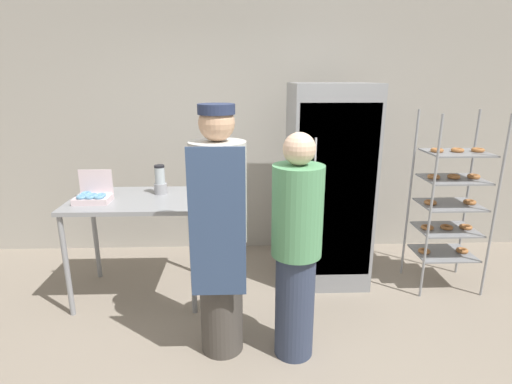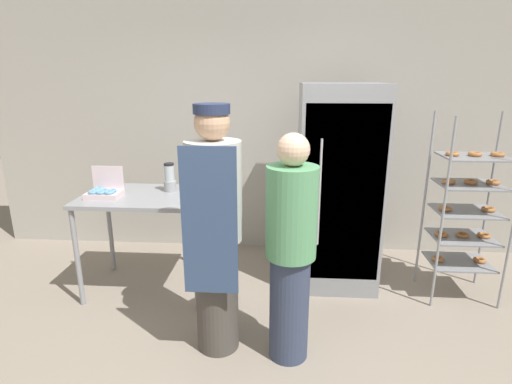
{
  "view_description": "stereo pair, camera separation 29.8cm",
  "coord_description": "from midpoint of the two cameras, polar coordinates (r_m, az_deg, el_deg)",
  "views": [
    {
      "loc": [
        -0.17,
        -2.17,
        1.94
      ],
      "look_at": [
        -0.08,
        0.7,
        1.11
      ],
      "focal_mm": 28.0,
      "sensor_mm": 36.0,
      "label": 1
    },
    {
      "loc": [
        0.12,
        -2.16,
        1.94
      ],
      "look_at": [
        -0.08,
        0.7,
        1.11
      ],
      "focal_mm": 28.0,
      "sensor_mm": 36.0,
      "label": 2
    }
  ],
  "objects": [
    {
      "name": "blender_pitcher",
      "position": [
        3.71,
        -10.01,
        1.84
      ],
      "size": [
        0.11,
        0.11,
        0.26
      ],
      "color": "#99999E",
      "rests_on": "prep_counter"
    },
    {
      "name": "ground_plane",
      "position": [
        2.91,
        3.84,
        -25.79
      ],
      "size": [
        14.0,
        14.0,
        0.0
      ],
      "primitive_type": "plane",
      "color": "gray"
    },
    {
      "name": "baking_rack",
      "position": [
        4.01,
        29.78,
        -2.25
      ],
      "size": [
        0.59,
        0.47,
        1.66
      ],
      "color": "#93969B",
      "rests_on": "ground_plane"
    },
    {
      "name": "prep_counter",
      "position": [
        3.69,
        -13.28,
        -1.95
      ],
      "size": [
        1.11,
        0.75,
        0.93
      ],
      "color": "gray",
      "rests_on": "ground_plane"
    },
    {
      "name": "person_customer",
      "position": [
        2.72,
        8.13,
        -8.29
      ],
      "size": [
        0.34,
        0.34,
        1.61
      ],
      "color": "#333D56",
      "rests_on": "ground_plane"
    },
    {
      "name": "back_wall",
      "position": [
        4.49,
        4.34,
        9.19
      ],
      "size": [
        6.4,
        0.12,
        2.8
      ],
      "primitive_type": "cube",
      "color": "#ADA89E",
      "rests_on": "ground_plane"
    },
    {
      "name": "donut_box",
      "position": [
        3.67,
        -18.77,
        -0.02
      ],
      "size": [
        0.29,
        0.22,
        0.26
      ],
      "color": "silver",
      "rests_on": "prep_counter"
    },
    {
      "name": "refrigerator",
      "position": [
        3.84,
        13.78,
        0.65
      ],
      "size": [
        0.74,
        0.78,
        1.89
      ],
      "color": "gray",
      "rests_on": "ground_plane"
    },
    {
      "name": "person_baker",
      "position": [
        2.75,
        -2.79,
        -5.53
      ],
      "size": [
        0.38,
        0.39,
        1.78
      ],
      "color": "#47423D",
      "rests_on": "ground_plane"
    }
  ]
}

